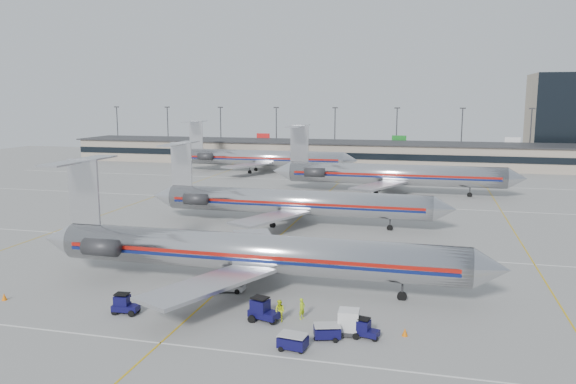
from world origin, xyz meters
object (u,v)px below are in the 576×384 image
(uld_container, at_px, (349,322))
(belt_loader, at_px, (227,285))
(jet_foreground, at_px, (246,252))
(tug_center, at_px, (262,310))
(jet_second_row, at_px, (290,202))

(uld_container, xyz_separation_m, belt_loader, (-12.31, 6.92, -0.40))
(jet_foreground, height_order, belt_loader, jet_foreground)
(jet_foreground, relative_size, belt_loader, 11.11)
(jet_foreground, xyz_separation_m, tug_center, (3.89, -7.60, -2.54))
(uld_container, bearing_deg, jet_second_row, 108.29)
(jet_foreground, relative_size, jet_second_row, 1.04)
(jet_foreground, height_order, tug_center, jet_foreground)
(tug_center, height_order, belt_loader, belt_loader)
(jet_foreground, bearing_deg, tug_center, -62.89)
(jet_foreground, xyz_separation_m, jet_second_row, (-2.49, 26.92, -0.12))
(jet_second_row, bearing_deg, tug_center, -79.53)
(jet_second_row, relative_size, belt_loader, 10.73)
(tug_center, bearing_deg, jet_foreground, 134.80)
(uld_container, height_order, belt_loader, belt_loader)
(jet_second_row, distance_m, tug_center, 35.19)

